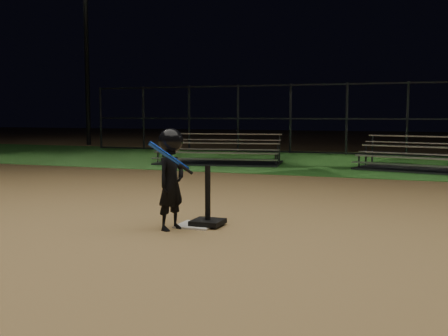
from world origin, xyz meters
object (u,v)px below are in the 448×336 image
bleacher_left (219,158)px  home_plate (196,225)px  batting_tee (208,214)px  bleacher_right (431,164)px  child_batter (171,176)px  light_pole_left (85,36)px

bleacher_left → home_plate: bearing=-79.7°
batting_tee → home_plate: bearing=-160.7°
batting_tee → bleacher_left: bearing=110.4°
home_plate → bleacher_right: 8.64m
child_batter → light_pole_left: light_pole_left is taller
light_pole_left → home_plate: bearing=-51.2°
batting_tee → light_pole_left: light_pole_left is taller
home_plate → bleacher_right: bearing=71.2°
bleacher_left → light_pole_left: bearing=134.2°
batting_tee → child_batter: 0.70m
home_plate → child_batter: 0.74m
home_plate → batting_tee: bearing=19.3°
bleacher_right → light_pole_left: bearing=169.7°
light_pole_left → child_batter: bearing=-52.2°
batting_tee → bleacher_right: bleacher_right is taller
child_batter → light_pole_left: (-11.80, 15.24, 4.28)m
bleacher_right → light_pole_left: size_ratio=0.46×
batting_tee → bleacher_left: (-3.02, 8.12, 0.02)m
home_plate → light_pole_left: light_pole_left is taller
home_plate → bleacher_left: size_ratio=0.12×
bleacher_left → light_pole_left: size_ratio=0.45×
home_plate → child_batter: child_batter is taller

